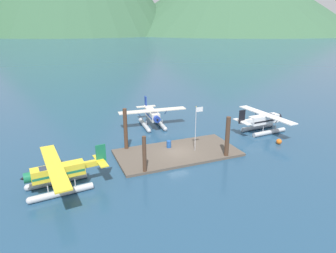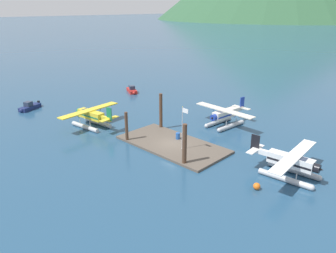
{
  "view_description": "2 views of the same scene",
  "coord_description": "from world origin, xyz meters",
  "px_view_note": "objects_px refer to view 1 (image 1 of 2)",
  "views": [
    {
      "loc": [
        -13.73,
        -30.71,
        15.06
      ],
      "look_at": [
        0.35,
        3.93,
        2.26
      ],
      "focal_mm": 31.97,
      "sensor_mm": 36.0,
      "label": 1
    },
    {
      "loc": [
        27.21,
        -28.91,
        17.39
      ],
      "look_at": [
        -0.95,
        0.18,
        2.38
      ],
      "focal_mm": 34.69,
      "sensor_mm": 36.0,
      "label": 2
    }
  ],
  "objects_px": {
    "seaplane_cream_bow_centre": "(152,116)",
    "seaplane_yellow_port_aft": "(58,175)",
    "mooring_buoy": "(279,141)",
    "fuel_drum": "(169,144)",
    "flagpole": "(197,123)",
    "seaplane_white_stbd_fwd": "(264,122)"
  },
  "relations": [
    {
      "from": "seaplane_yellow_port_aft",
      "to": "seaplane_cream_bow_centre",
      "type": "height_order",
      "value": "same"
    },
    {
      "from": "seaplane_white_stbd_fwd",
      "to": "seaplane_cream_bow_centre",
      "type": "bearing_deg",
      "value": 149.16
    },
    {
      "from": "seaplane_yellow_port_aft",
      "to": "seaplane_cream_bow_centre",
      "type": "distance_m",
      "value": 20.52
    },
    {
      "from": "mooring_buoy",
      "to": "seaplane_yellow_port_aft",
      "type": "bearing_deg",
      "value": -177.37
    },
    {
      "from": "mooring_buoy",
      "to": "fuel_drum",
      "type": "bearing_deg",
      "value": 165.16
    },
    {
      "from": "fuel_drum",
      "to": "seaplane_yellow_port_aft",
      "type": "distance_m",
      "value": 14.31
    },
    {
      "from": "seaplane_cream_bow_centre",
      "to": "seaplane_yellow_port_aft",
      "type": "bearing_deg",
      "value": -134.88
    },
    {
      "from": "fuel_drum",
      "to": "seaplane_white_stbd_fwd",
      "type": "height_order",
      "value": "seaplane_white_stbd_fwd"
    },
    {
      "from": "flagpole",
      "to": "mooring_buoy",
      "type": "relative_size",
      "value": 7.85
    },
    {
      "from": "flagpole",
      "to": "fuel_drum",
      "type": "distance_m",
      "value": 4.65
    },
    {
      "from": "fuel_drum",
      "to": "mooring_buoy",
      "type": "distance_m",
      "value": 14.75
    },
    {
      "from": "seaplane_yellow_port_aft",
      "to": "mooring_buoy",
      "type": "bearing_deg",
      "value": 2.63
    },
    {
      "from": "mooring_buoy",
      "to": "seaplane_yellow_port_aft",
      "type": "height_order",
      "value": "seaplane_yellow_port_aft"
    },
    {
      "from": "fuel_drum",
      "to": "seaplane_cream_bow_centre",
      "type": "relative_size",
      "value": 0.08
    },
    {
      "from": "mooring_buoy",
      "to": "seaplane_cream_bow_centre",
      "type": "xyz_separation_m",
      "value": [
        -13.13,
        13.27,
        1.22
      ]
    },
    {
      "from": "fuel_drum",
      "to": "seaplane_cream_bow_centre",
      "type": "xyz_separation_m",
      "value": [
        1.11,
        9.5,
        0.84
      ]
    },
    {
      "from": "fuel_drum",
      "to": "mooring_buoy",
      "type": "bearing_deg",
      "value": -14.84
    },
    {
      "from": "fuel_drum",
      "to": "seaplane_yellow_port_aft",
      "type": "relative_size",
      "value": 0.08
    },
    {
      "from": "mooring_buoy",
      "to": "seaplane_white_stbd_fwd",
      "type": "distance_m",
      "value": 5.01
    },
    {
      "from": "mooring_buoy",
      "to": "seaplane_cream_bow_centre",
      "type": "height_order",
      "value": "seaplane_cream_bow_centre"
    },
    {
      "from": "seaplane_white_stbd_fwd",
      "to": "flagpole",
      "type": "bearing_deg",
      "value": -166.56
    },
    {
      "from": "flagpole",
      "to": "seaplane_yellow_port_aft",
      "type": "bearing_deg",
      "value": -169.65
    }
  ]
}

